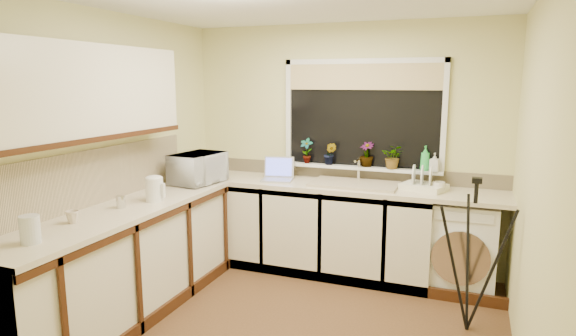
{
  "coord_description": "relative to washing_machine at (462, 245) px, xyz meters",
  "views": [
    {
      "loc": [
        1.22,
        -3.24,
        1.88
      ],
      "look_at": [
        -0.23,
        0.55,
        1.15
      ],
      "focal_mm": 30.09,
      "sensor_mm": 36.0,
      "label": 1
    }
  ],
  "objects": [
    {
      "name": "floor",
      "position": [
        -1.2,
        -1.24,
        -0.41
      ],
      "size": [
        3.2,
        3.2,
        0.0
      ],
      "primitive_type": "plane",
      "color": "brown",
      "rests_on": "ground"
    },
    {
      "name": "wall_back",
      "position": [
        -1.2,
        0.26,
        0.81
      ],
      "size": [
        3.2,
        0.0,
        3.2
      ],
      "primitive_type": "plane",
      "rotation": [
        1.57,
        0.0,
        0.0
      ],
      "color": "beige",
      "rests_on": "ground"
    },
    {
      "name": "wall_front",
      "position": [
        -1.2,
        -2.74,
        0.81
      ],
      "size": [
        3.2,
        0.0,
        3.2
      ],
      "primitive_type": "plane",
      "rotation": [
        -1.57,
        0.0,
        0.0
      ],
      "color": "beige",
      "rests_on": "ground"
    },
    {
      "name": "wall_left",
      "position": [
        -2.8,
        -1.24,
        0.81
      ],
      "size": [
        0.0,
        3.0,
        3.0
      ],
      "primitive_type": "plane",
      "rotation": [
        1.57,
        0.0,
        1.57
      ],
      "color": "beige",
      "rests_on": "ground"
    },
    {
      "name": "wall_right",
      "position": [
        0.4,
        -1.24,
        0.81
      ],
      "size": [
        0.0,
        3.0,
        3.0
      ],
      "primitive_type": "plane",
      "rotation": [
        1.57,
        0.0,
        -1.57
      ],
      "color": "beige",
      "rests_on": "ground"
    },
    {
      "name": "base_cabinet_back",
      "position": [
        -1.52,
        -0.04,
        0.02
      ],
      "size": [
        2.55,
        0.6,
        0.86
      ],
      "primitive_type": "cube",
      "color": "silver",
      "rests_on": "floor"
    },
    {
      "name": "base_cabinet_left",
      "position": [
        -2.5,
        -1.54,
        0.02
      ],
      "size": [
        0.54,
        2.4,
        0.86
      ],
      "primitive_type": "cube",
      "color": "silver",
      "rests_on": "floor"
    },
    {
      "name": "worktop_back",
      "position": [
        -1.2,
        -0.04,
        0.47
      ],
      "size": [
        3.2,
        0.6,
        0.04
      ],
      "primitive_type": "cube",
      "color": "beige",
      "rests_on": "base_cabinet_back"
    },
    {
      "name": "worktop_left",
      "position": [
        -2.5,
        -1.54,
        0.47
      ],
      "size": [
        0.6,
        2.4,
        0.04
      ],
      "primitive_type": "cube",
      "color": "beige",
      "rests_on": "base_cabinet_left"
    },
    {
      "name": "upper_cabinet",
      "position": [
        -2.64,
        -1.69,
        1.39
      ],
      "size": [
        0.28,
        1.9,
        0.7
      ],
      "primitive_type": "cube",
      "color": "silver",
      "rests_on": "wall_left"
    },
    {
      "name": "splashback_left",
      "position": [
        -2.79,
        -1.54,
        0.71
      ],
      "size": [
        0.02,
        2.4,
        0.45
      ],
      "primitive_type": "cube",
      "color": "beige",
      "rests_on": "wall_left"
    },
    {
      "name": "splashback_back",
      "position": [
        -1.2,
        0.25,
        0.56
      ],
      "size": [
        3.2,
        0.02,
        0.14
      ],
      "primitive_type": "cube",
      "color": "beige",
      "rests_on": "wall_back"
    },
    {
      "name": "window_glass",
      "position": [
        -1.0,
        0.24,
        1.14
      ],
      "size": [
        1.5,
        0.02,
        1.0
      ],
      "primitive_type": "cube",
      "color": "black",
      "rests_on": "wall_back"
    },
    {
      "name": "window_blind",
      "position": [
        -1.0,
        0.22,
        1.51
      ],
      "size": [
        1.5,
        0.02,
        0.25
      ],
      "primitive_type": "cube",
      "color": "tan",
      "rests_on": "wall_back"
    },
    {
      "name": "windowsill",
      "position": [
        -1.0,
        0.19,
        0.62
      ],
      "size": [
        1.6,
        0.14,
        0.03
      ],
      "primitive_type": "cube",
      "color": "white",
      "rests_on": "wall_back"
    },
    {
      "name": "sink",
      "position": [
        -1.0,
        -0.04,
        0.5
      ],
      "size": [
        0.82,
        0.46,
        0.03
      ],
      "primitive_type": "cube",
      "color": "tan",
      "rests_on": "worktop_back"
    },
    {
      "name": "faucet",
      "position": [
        -1.0,
        0.14,
        0.61
      ],
      "size": [
        0.03,
        0.03,
        0.24
      ],
      "primitive_type": "cylinder",
      "color": "silver",
      "rests_on": "worktop_back"
    },
    {
      "name": "washing_machine",
      "position": [
        0.0,
        0.0,
        0.0
      ],
      "size": [
        0.58,
        0.57,
        0.82
      ],
      "primitive_type": "cube",
      "rotation": [
        0.0,
        0.0,
        -0.01
      ],
      "color": "white",
      "rests_on": "floor"
    },
    {
      "name": "laptop",
      "position": [
        -1.78,
        -0.05,
        0.55
      ],
      "size": [
        0.35,
        0.31,
        0.23
      ],
      "rotation": [
        0.0,
        0.0,
        0.2
      ],
      "color": "#A8A9B0",
      "rests_on": "worktop_back"
    },
    {
      "name": "kettle",
      "position": [
        -2.41,
        -1.24,
        0.58
      ],
      "size": [
        0.15,
        0.15,
        0.19
      ],
      "primitive_type": "cylinder",
      "color": "white",
      "rests_on": "worktop_left"
    },
    {
      "name": "dish_rack",
      "position": [
        -0.36,
        -0.0,
        0.52
      ],
      "size": [
        0.45,
        0.39,
        0.06
      ],
      "primitive_type": "cube",
      "rotation": [
        0.0,
        0.0,
        -0.34
      ],
      "color": "white",
      "rests_on": "worktop_back"
    },
    {
      "name": "tripod",
      "position": [
        0.08,
        -0.79,
        0.18
      ],
      "size": [
        0.76,
        0.76,
        1.19
      ],
      "primitive_type": null,
      "rotation": [
        0.0,
        0.0,
        -0.35
      ],
      "color": "black",
      "rests_on": "floor"
    },
    {
      "name": "glass_jug",
      "position": [
        -2.47,
        -2.4,
        0.58
      ],
      "size": [
        0.12,
        0.12,
        0.17
      ],
      "primitive_type": "cylinder",
      "color": "silver",
      "rests_on": "worktop_left"
    },
    {
      "name": "steel_jar",
      "position": [
        -2.52,
        -1.52,
        0.54
      ],
      "size": [
        0.07,
        0.07,
        0.1
      ],
      "primitive_type": "cylinder",
      "color": "silver",
      "rests_on": "worktop_left"
    },
    {
      "name": "microwave",
      "position": [
        -2.45,
        -0.48,
        0.63
      ],
      "size": [
        0.42,
        0.57,
        0.29
      ],
      "primitive_type": "imported",
      "rotation": [
        0.0,
        0.0,
        1.46
      ],
      "color": "white",
      "rests_on": "worktop_left"
    },
    {
      "name": "plant_a",
      "position": [
        -1.56,
        0.17,
        0.77
      ],
      "size": [
        0.14,
        0.11,
        0.26
      ],
      "primitive_type": "imported",
      "rotation": [
        0.0,
        0.0,
        -0.1
      ],
      "color": "#999999",
      "rests_on": "windowsill"
    },
    {
      "name": "plant_b",
      "position": [
        -1.3,
        0.15,
        0.75
      ],
      "size": [
        0.12,
        0.1,
        0.22
      ],
      "primitive_type": "imported",
      "rotation": [
        0.0,
        0.0,
        0.0
      ],
      "color": "#999999",
      "rests_on": "windowsill"
    },
    {
      "name": "plant_c",
      "position": [
        -0.93,
        0.19,
        0.76
      ],
      "size": [
        0.17,
        0.17,
        0.25
      ],
      "primitive_type": "imported",
      "rotation": [
        0.0,
        0.0,
        -0.24
      ],
      "color": "#999999",
      "rests_on": "windowsill"
    },
    {
      "name": "plant_d",
      "position": [
        -0.67,
        0.16,
        0.75
      ],
      "size": [
        0.22,
        0.19,
        0.23
      ],
      "primitive_type": "imported",
      "rotation": [
        0.0,
        0.0,
        -0.06
      ],
      "color": "#999999",
      "rests_on": "windowsill"
    },
    {
      "name": "soap_bottle_green",
      "position": [
        -0.37,
        0.17,
        0.76
      ],
      "size": [
        0.1,
        0.1,
        0.23
      ],
      "primitive_type": "imported",
      "rotation": [
        0.0,
        0.0,
        -0.16
      ],
      "color": "green",
      "rests_on": "windowsill"
    },
    {
      "name": "soap_bottle_clear",
      "position": [
        -0.29,
        0.15,
        0.73
      ],
      "size": [
        0.09,
        0.09,
        0.18
      ],
      "primitive_type": "imported",
      "rotation": [
        0.0,
        0.0,
        -0.15
      ],
      "color": "#999999",
      "rests_on": "windowsill"
    },
    {
      "name": "cup_back",
      "position": [
        -0.22,
        -0.04,
        0.53
      ],
      "size": [
        0.13,
        0.13,
        0.09
      ],
      "primitive_type": "imported",
      "rotation": [
        0.0,
        0.0,
        -0.15
      ],
      "color": "silver",
      "rests_on": "worktop_back"
    },
    {
      "name": "cup_left",
      "position": [
        -2.56,
        -1.98,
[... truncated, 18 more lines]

